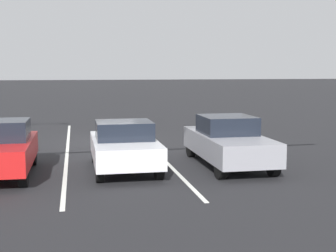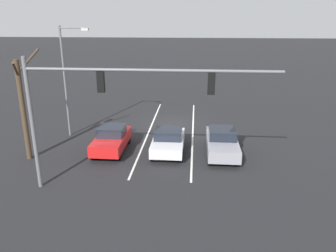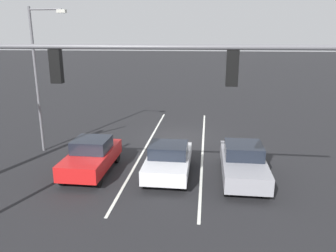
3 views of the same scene
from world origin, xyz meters
name	(u,v)px [view 3 (image 3 of 3)]	position (x,y,z in m)	size (l,w,h in m)	color
ground_plane	(177,137)	(0.00, 0.00, 0.00)	(240.00, 240.00, 0.00)	black
lane_stripe_left_divider	(203,148)	(-1.64, 1.95, 0.01)	(0.12, 15.91, 0.01)	silver
lane_stripe_center_divider	(147,146)	(1.64, 1.95, 0.01)	(0.12, 15.91, 0.01)	silver
car_silver_midlane_front	(169,160)	(-0.14, 5.95, 0.77)	(1.91, 4.06, 1.52)	silver
car_gray_leftlane_front	(243,162)	(-3.48, 5.91, 0.79)	(1.85, 4.59, 1.60)	gray
car_red_rightlane_front	(92,156)	(3.47, 6.03, 0.81)	(1.81, 4.08, 1.62)	red
traffic_signal_gantry	(61,89)	(2.40, 10.89, 4.73)	(11.51, 0.37, 6.48)	slate
street_lamp_right_shoulder	(40,71)	(7.01, 3.41, 4.44)	(2.00, 0.24, 7.64)	slate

